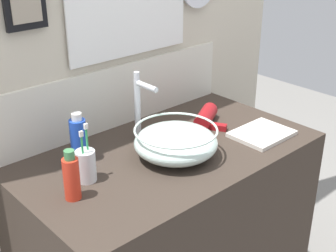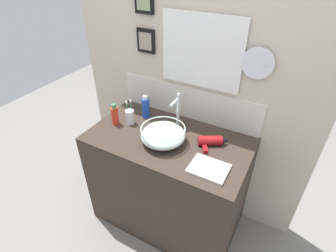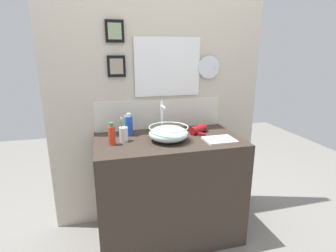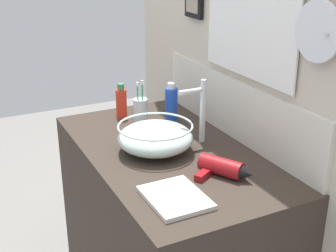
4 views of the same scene
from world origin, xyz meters
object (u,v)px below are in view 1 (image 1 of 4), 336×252
at_px(spray_bottle, 71,177).
at_px(hair_drier, 207,116).
at_px(glass_bowl_sink, 176,142).
at_px(toothbrush_cup, 86,165).
at_px(faucet, 139,102).
at_px(hand_towel, 262,134).
at_px(lotion_bottle, 79,139).

bearing_deg(spray_bottle, hair_drier, 8.68).
xyz_separation_m(glass_bowl_sink, toothbrush_cup, (-0.32, 0.08, -0.00)).
relative_size(hair_drier, spray_bottle, 1.25).
height_order(glass_bowl_sink, faucet, faucet).
xyz_separation_m(faucet, toothbrush_cup, (-0.32, -0.12, -0.10)).
distance_m(spray_bottle, hand_towel, 0.79).
height_order(glass_bowl_sink, toothbrush_cup, toothbrush_cup).
bearing_deg(toothbrush_cup, faucet, 20.65).
distance_m(hair_drier, spray_bottle, 0.72).
height_order(glass_bowl_sink, hair_drier, glass_bowl_sink).
distance_m(faucet, hair_drier, 0.33).
bearing_deg(faucet, spray_bottle, -156.28).
distance_m(glass_bowl_sink, hair_drier, 0.32).
xyz_separation_m(glass_bowl_sink, faucet, (0.00, 0.20, 0.09)).
bearing_deg(hand_towel, faucet, 140.64).
bearing_deg(lotion_bottle, hair_drier, -7.97).
height_order(faucet, toothbrush_cup, faucet).
relative_size(toothbrush_cup, hand_towel, 0.88).
height_order(hair_drier, toothbrush_cup, toothbrush_cup).
distance_m(toothbrush_cup, hand_towel, 0.71).
distance_m(glass_bowl_sink, lotion_bottle, 0.34).
relative_size(hair_drier, lotion_bottle, 1.13).
relative_size(glass_bowl_sink, spray_bottle, 1.81).
bearing_deg(spray_bottle, lotion_bottle, 52.37).
height_order(hair_drier, hand_towel, hair_drier).
xyz_separation_m(faucet, lotion_bottle, (-0.27, 0.01, -0.07)).
height_order(spray_bottle, hand_towel, spray_bottle).
bearing_deg(hair_drier, faucet, 166.24).
relative_size(spray_bottle, hand_towel, 0.73).
distance_m(hair_drier, lotion_bottle, 0.57).
relative_size(faucet, spray_bottle, 1.62).
xyz_separation_m(faucet, hair_drier, (0.30, -0.07, -0.12)).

